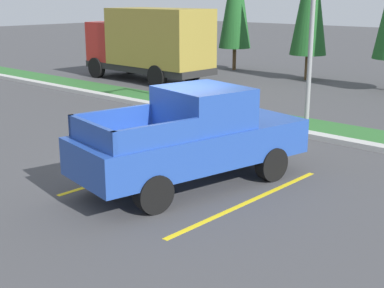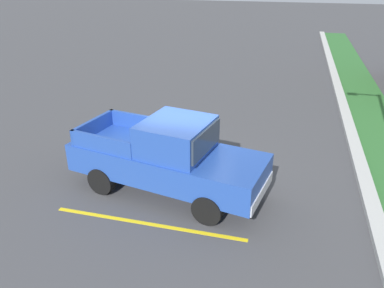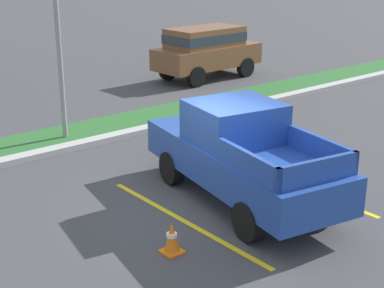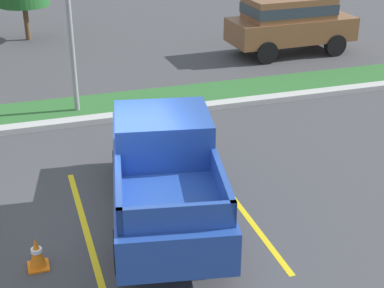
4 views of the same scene
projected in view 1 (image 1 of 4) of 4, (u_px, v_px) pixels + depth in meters
The scene contains 8 objects.
ground_plane at pixel (174, 173), 12.63m from camera, with size 120.00×120.00×0.00m, color #424244.
parking_line_near at pixel (144, 169), 12.88m from camera, with size 0.12×4.80×0.01m, color yellow.
parking_line_far at pixel (250, 201), 10.87m from camera, with size 0.12×4.80×0.01m, color yellow.
curb_strip at pixel (291, 131), 16.18m from camera, with size 56.00×0.40×0.15m, color #B2B2AD.
grass_median at pixel (310, 126), 16.97m from camera, with size 56.00×1.80×0.06m, color #2D662D.
pickup_truck_main at pixel (194, 137), 11.63m from camera, with size 2.83×5.48×2.10m.
cargo_truck_distant at pixel (150, 42), 25.67m from camera, with size 6.84×2.59×3.40m.
traffic_cone at pixel (90, 157), 12.82m from camera, with size 0.36×0.36×0.60m.
Camera 1 is at (8.40, -8.59, 3.97)m, focal length 50.97 mm.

